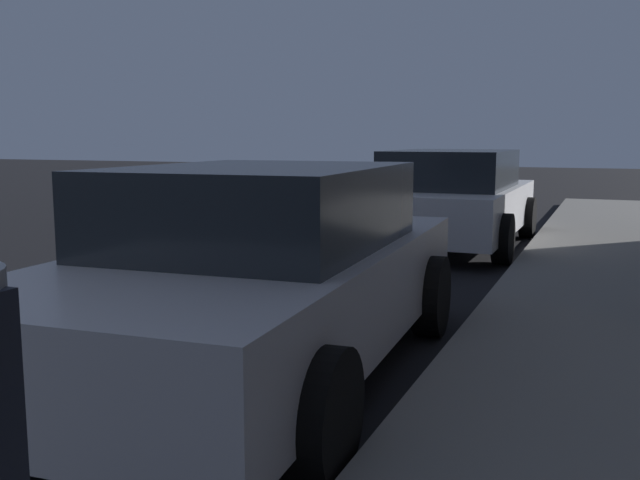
{
  "coord_description": "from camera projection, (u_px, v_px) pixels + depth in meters",
  "views": [
    {
      "loc": [
        5.05,
        -0.25,
        1.62
      ],
      "look_at": [
        4.06,
        2.16,
        1.25
      ],
      "focal_mm": 40.26,
      "sensor_mm": 36.0,
      "label": 1
    }
  ],
  "objects": [
    {
      "name": "car_silver",
      "position": [
        260.0,
        272.0,
        4.89
      ],
      "size": [
        2.24,
        4.45,
        1.43
      ],
      "color": "#B7B7BF",
      "rests_on": "ground"
    },
    {
      "name": "car_white",
      "position": [
        453.0,
        198.0,
        10.64
      ],
      "size": [
        2.1,
        4.3,
        1.43
      ],
      "color": "silver",
      "rests_on": "ground"
    }
  ]
}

